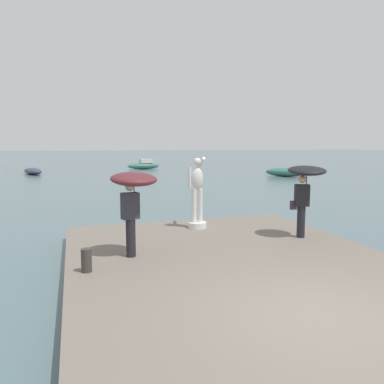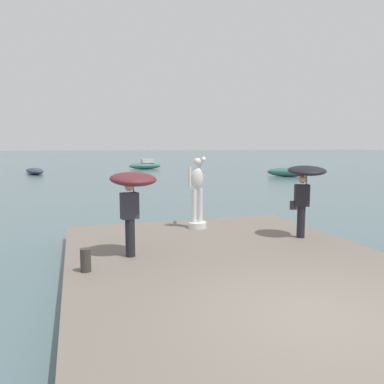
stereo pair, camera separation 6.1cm
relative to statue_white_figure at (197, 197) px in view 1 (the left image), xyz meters
name	(u,v)px [view 1 (the left image)]	position (x,y,z in m)	size (l,w,h in m)	color
ground_plane	(103,171)	(-0.23, 33.65, -1.35)	(400.00, 400.00, 0.00)	#4C666B
pier	(247,277)	(-0.23, -4.02, -1.15)	(7.27, 10.66, 0.40)	#70665B
statue_white_figure	(197,197)	(0.00, 0.00, 0.00)	(0.58, 0.85, 2.20)	silver
onlooker_left	(133,189)	(-2.34, -2.41, 0.61)	(1.29, 1.31, 1.97)	black
onlooker_right	(305,181)	(2.44, -2.06, 0.61)	(1.33, 1.34, 2.03)	black
mooring_bollard	(86,260)	(-3.43, -3.26, -0.72)	(0.21, 0.21, 0.48)	#38332D
boat_mid	(286,172)	(15.83, 20.65, -0.93)	(3.89, 3.60, 0.86)	#336B5B
boat_far	(144,165)	(4.98, 36.12, -0.86)	(4.17, 1.74, 1.27)	#336B5B
boat_rightward	(33,171)	(-7.50, 31.06, -1.02)	(2.67, 4.45, 0.66)	#2D384C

